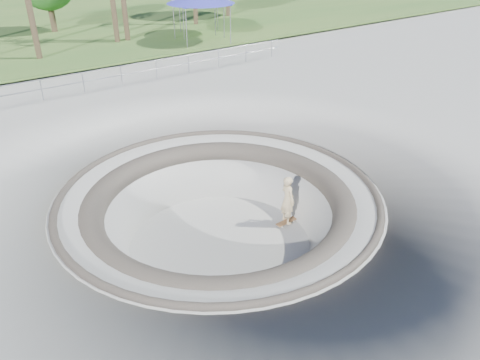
{
  "coord_description": "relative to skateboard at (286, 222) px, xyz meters",
  "views": [
    {
      "loc": [
        -6.99,
        -10.75,
        7.54
      ],
      "look_at": [
        1.2,
        0.51,
        -0.1
      ],
      "focal_mm": 35.0,
      "sensor_mm": 36.0,
      "label": 1
    }
  ],
  "objects": [
    {
      "name": "skateboard",
      "position": [
        0.0,
        0.0,
        0.0
      ],
      "size": [
        0.85,
        0.26,
        0.09
      ],
      "color": "brown",
      "rests_on": "ground"
    },
    {
      "name": "skate_bowl",
      "position": [
        -2.57,
        0.44,
        0.0
      ],
      "size": [
        14.0,
        14.0,
        4.1
      ],
      "color": "#9C9C97",
      "rests_on": "ground"
    },
    {
      "name": "safety_railing",
      "position": [
        -2.57,
        12.44,
        2.52
      ],
      "size": [
        25.0,
        0.06,
        1.03
      ],
      "color": "gray",
      "rests_on": "ground"
    },
    {
      "name": "ground",
      "position": [
        -2.57,
        0.44,
        1.83
      ],
      "size": [
        180.0,
        180.0,
        0.0
      ],
      "primitive_type": "plane",
      "color": "#9C9C97",
      "rests_on": "ground"
    },
    {
      "name": "skater",
      "position": [
        0.0,
        0.0,
        0.92
      ],
      "size": [
        0.52,
        0.71,
        1.81
      ],
      "primitive_type": "imported",
      "rotation": [
        0.0,
        0.0,
        1.43
      ],
      "color": "tan",
      "rests_on": "skateboard"
    },
    {
      "name": "distant_hills",
      "position": [
        1.21,
        57.61,
        -5.19
      ],
      "size": [
        103.2,
        45.0,
        28.6
      ],
      "color": "olive",
      "rests_on": "ground"
    }
  ]
}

